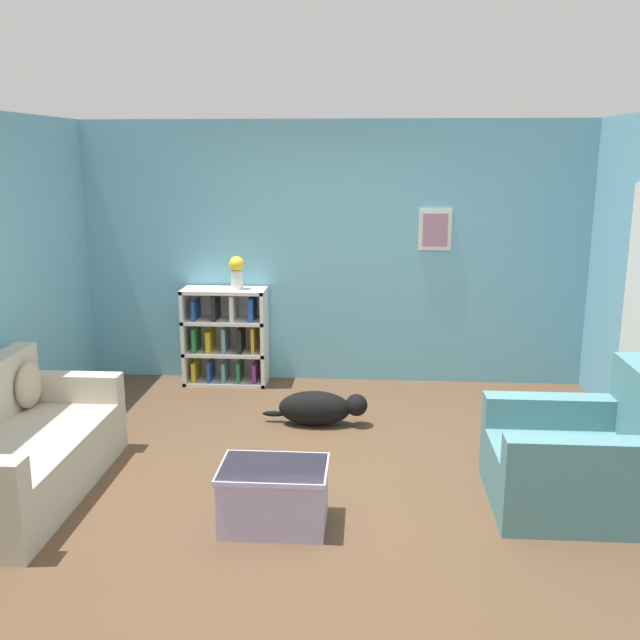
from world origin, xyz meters
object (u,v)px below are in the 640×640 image
at_px(coffee_table, 274,494).
at_px(dog, 319,408).
at_px(vase, 237,271).
at_px(couch, 13,452).
at_px(bookshelf, 226,337).
at_px(recliner_chair, 584,460).

height_order(coffee_table, dog, coffee_table).
bearing_deg(vase, dog, -50.69).
bearing_deg(dog, couch, -144.51).
bearing_deg(vase, couch, -113.64).
distance_m(couch, bookshelf, 2.70).
relative_size(dog, vase, 2.81).
distance_m(couch, recliner_chair, 3.82).
relative_size(bookshelf, vase, 3.00).
bearing_deg(bookshelf, recliner_chair, -40.00).
bearing_deg(dog, coffee_table, -95.46).
height_order(bookshelf, coffee_table, bookshelf).
height_order(bookshelf, dog, bookshelf).
bearing_deg(recliner_chair, bookshelf, 140.00).
bearing_deg(vase, recliner_chair, -41.12).
height_order(couch, bookshelf, bookshelf).
relative_size(couch, dog, 1.90).
bearing_deg(couch, vase, 66.36).
xyz_separation_m(coffee_table, vase, (-0.73, 2.79, 0.94)).
xyz_separation_m(bookshelf, coffee_table, (0.86, -2.81, -0.27)).
xyz_separation_m(recliner_chair, coffee_table, (-2.00, -0.41, -0.11)).
xyz_separation_m(recliner_chair, dog, (-1.84, 1.30, -0.16)).
distance_m(bookshelf, vase, 0.69).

